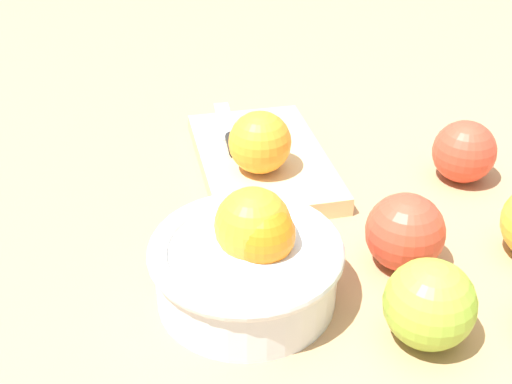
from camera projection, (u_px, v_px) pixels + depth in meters
The scene contains 8 objects.
ground_plane at pixel (319, 199), 0.79m from camera, with size 2.40×2.40×0.00m, color tan.
bowl at pixel (248, 260), 0.62m from camera, with size 0.18×0.18×0.11m.
cutting_board at pixel (262, 161), 0.84m from camera, with size 0.25×0.16×0.02m, color #DBB77F.
orange_on_board at pixel (260, 142), 0.78m from camera, with size 0.07×0.07×0.07m, color orange.
knife at pixel (229, 134), 0.87m from camera, with size 0.16×0.04×0.01m.
apple_front_left_3 at pixel (405, 232), 0.66m from camera, with size 0.08×0.08×0.08m, color #D6422D.
apple_front_right at pixel (464, 152), 0.81m from camera, with size 0.08×0.08×0.08m, color #D6422D.
apple_front_left_4 at pixel (429, 304), 0.57m from camera, with size 0.08×0.08×0.08m, color #8EB738.
Camera 1 is at (-0.66, 0.09, 0.43)m, focal length 46.54 mm.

